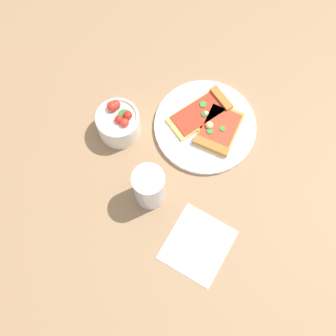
# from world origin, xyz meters

# --- Properties ---
(ground_plane) EXTENTS (2.40, 2.40, 0.00)m
(ground_plane) POSITION_xyz_m (0.00, 0.00, 0.00)
(ground_plane) COLOR #93704C
(ground_plane) RESTS_ON ground
(plate) EXTENTS (0.25, 0.25, 0.01)m
(plate) POSITION_xyz_m (0.00, 0.01, 0.01)
(plate) COLOR white
(plate) RESTS_ON ground_plane
(pizza_slice_near) EXTENTS (0.17, 0.11, 0.02)m
(pizza_slice_near) POSITION_xyz_m (0.02, 0.04, 0.02)
(pizza_slice_near) COLOR #E5B256
(pizza_slice_near) RESTS_ON plate
(pizza_slice_far) EXTENTS (0.14, 0.12, 0.03)m
(pizza_slice_far) POSITION_xyz_m (0.00, -0.02, 0.02)
(pizza_slice_far) COLOR gold
(pizza_slice_far) RESTS_ON plate
(salad_bowl) EXTENTS (0.10, 0.10, 0.09)m
(salad_bowl) POSITION_xyz_m (-0.14, 0.17, 0.04)
(salad_bowl) COLOR white
(salad_bowl) RESTS_ON ground_plane
(soda_glass) EXTENTS (0.07, 0.07, 0.13)m
(soda_glass) POSITION_xyz_m (-0.22, 0.00, 0.06)
(soda_glass) COLOR silver
(soda_glass) RESTS_ON ground_plane
(paper_napkin) EXTENTS (0.17, 0.16, 0.00)m
(paper_napkin) POSITION_xyz_m (-0.24, -0.16, 0.00)
(paper_napkin) COLOR white
(paper_napkin) RESTS_ON ground_plane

